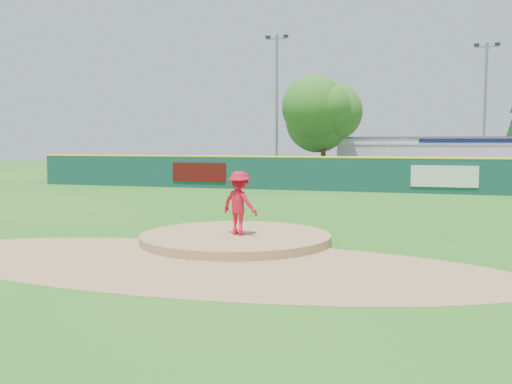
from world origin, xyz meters
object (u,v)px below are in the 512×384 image
(pitcher, at_px, (240,203))
(pool_building_grp, at_px, (439,158))
(playground_slide, at_px, (179,169))
(deciduous_tree, at_px, (324,119))
(light_pole_left, at_px, (277,101))
(light_pole_right, at_px, (485,105))
(van, at_px, (411,173))

(pitcher, xyz_separation_m, pool_building_grp, (5.84, 32.12, 0.50))
(playground_slide, distance_m, deciduous_tree, 11.50)
(light_pole_left, distance_m, light_pole_right, 15.14)
(van, distance_m, playground_slide, 16.96)
(pitcher, xyz_separation_m, light_pole_left, (-6.16, 27.12, 4.89))
(pitcher, relative_size, pool_building_grp, 0.12)
(pool_building_grp, height_order, light_pole_left, light_pole_left)
(van, height_order, pool_building_grp, pool_building_grp)
(van, bearing_deg, light_pole_right, -38.61)
(playground_slide, height_order, light_pole_left, light_pole_left)
(van, height_order, playground_slide, playground_slide)
(playground_slide, relative_size, light_pole_right, 0.32)
(pool_building_grp, xyz_separation_m, light_pole_right, (3.00, -2.99, 3.88))
(pitcher, height_order, light_pole_left, light_pole_left)
(deciduous_tree, bearing_deg, light_pole_right, 19.98)
(van, relative_size, pool_building_grp, 0.36)
(pitcher, xyz_separation_m, deciduous_tree, (-2.16, 25.12, 3.39))
(van, distance_m, deciduous_tree, 7.16)
(pool_building_grp, bearing_deg, light_pole_left, -157.40)
(playground_slide, distance_m, light_pole_left, 9.05)
(playground_slide, height_order, deciduous_tree, deciduous_tree)
(pool_building_grp, bearing_deg, van, -104.93)
(pool_building_grp, height_order, deciduous_tree, deciduous_tree)
(light_pole_left, bearing_deg, pool_building_grp, 22.60)
(pool_building_grp, distance_m, deciduous_tree, 11.01)
(light_pole_left, xyz_separation_m, light_pole_right, (15.00, 2.00, -0.51))
(playground_slide, xyz_separation_m, deciduous_tree, (10.87, 0.86, 3.66))
(pool_building_grp, xyz_separation_m, deciduous_tree, (-8.00, -6.99, 2.89))
(deciduous_tree, xyz_separation_m, light_pole_left, (-4.00, 2.00, 1.50))
(pool_building_grp, xyz_separation_m, light_pole_left, (-12.00, -4.99, 4.39))
(van, distance_m, pool_building_grp, 7.51)
(pool_building_grp, bearing_deg, deciduous_tree, -138.84)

